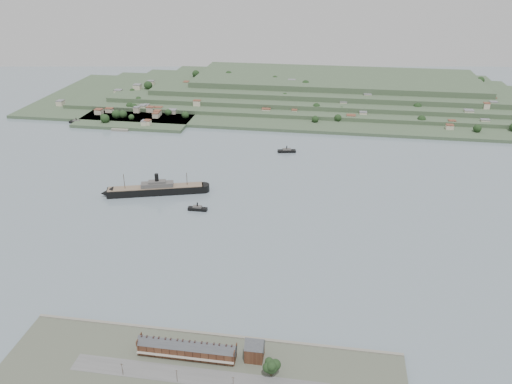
# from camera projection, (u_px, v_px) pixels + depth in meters

# --- Properties ---
(ground) EXTENTS (1400.00, 1400.00, 0.00)m
(ground) POSITION_uv_depth(u_px,v_px,m) (253.00, 218.00, 428.06)
(ground) COLOR slate
(ground) RESTS_ON ground
(terrace_row) EXTENTS (55.60, 9.80, 11.07)m
(terrace_row) POSITION_uv_depth(u_px,v_px,m) (187.00, 349.00, 276.80)
(terrace_row) COLOR #452618
(terrace_row) RESTS_ON ground
(gabled_building) EXTENTS (10.40, 10.18, 14.09)m
(gabled_building) POSITION_uv_depth(u_px,v_px,m) (255.00, 349.00, 274.61)
(gabled_building) COLOR #452618
(gabled_building) RESTS_ON ground
(far_peninsula) EXTENTS (760.00, 309.00, 30.00)m
(far_peninsula) POSITION_uv_depth(u_px,v_px,m) (311.00, 92.00, 769.27)
(far_peninsula) COLOR #3D5438
(far_peninsula) RESTS_ON ground
(steamship) EXTENTS (99.03, 38.75, 24.32)m
(steamship) POSITION_uv_depth(u_px,v_px,m) (153.00, 190.00, 468.85)
(steamship) COLOR black
(steamship) RESTS_ON ground
(tugboat) EXTENTS (17.15, 4.58, 7.72)m
(tugboat) POSITION_uv_depth(u_px,v_px,m) (198.00, 208.00, 439.84)
(tugboat) COLOR black
(tugboat) RESTS_ON ground
(ferry_west) EXTENTS (20.49, 7.37, 7.53)m
(ferry_west) POSITION_uv_depth(u_px,v_px,m) (77.00, 122.00, 665.80)
(ferry_west) COLOR black
(ferry_west) RESTS_ON ground
(ferry_east) EXTENTS (21.30, 9.61, 7.72)m
(ferry_east) POSITION_uv_depth(u_px,v_px,m) (287.00, 151.00, 568.46)
(ferry_east) COLOR black
(ferry_east) RESTS_ON ground
(fig_tree) EXTENTS (9.56, 8.28, 10.67)m
(fig_tree) POSITION_uv_depth(u_px,v_px,m) (272.00, 366.00, 262.96)
(fig_tree) COLOR #3C2C1B
(fig_tree) RESTS_ON ground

